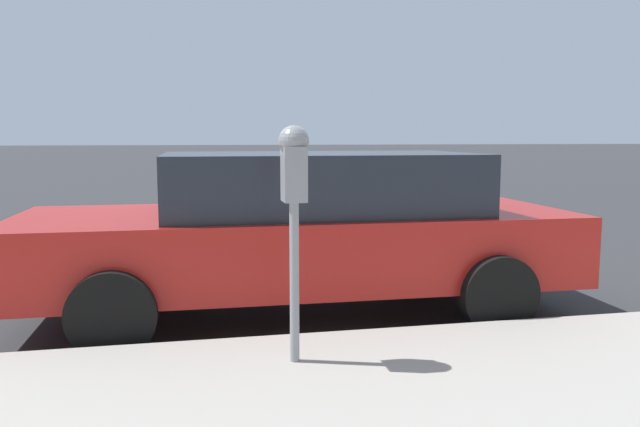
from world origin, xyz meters
The scene contains 3 objects.
ground_plane centered at (0.00, 0.00, 0.00)m, with size 220.00×220.00×0.00m, color #333335.
parking_meter centered at (-2.74, 0.29, 1.30)m, with size 0.21×0.19×1.49m.
car_red centered at (-1.12, -0.06, 0.76)m, with size 2.04×4.81×1.44m.
Camera 1 is at (-6.53, 0.91, 1.58)m, focal length 35.00 mm.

